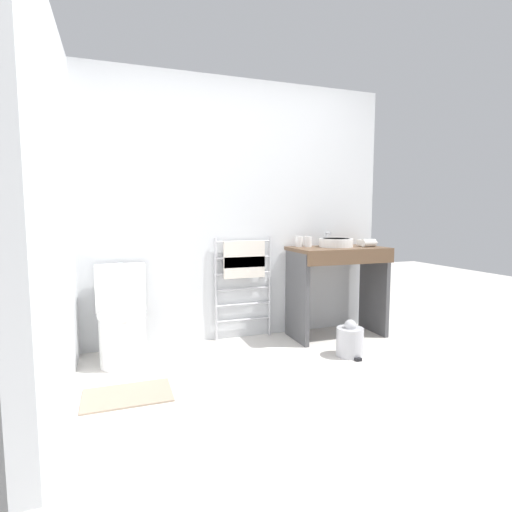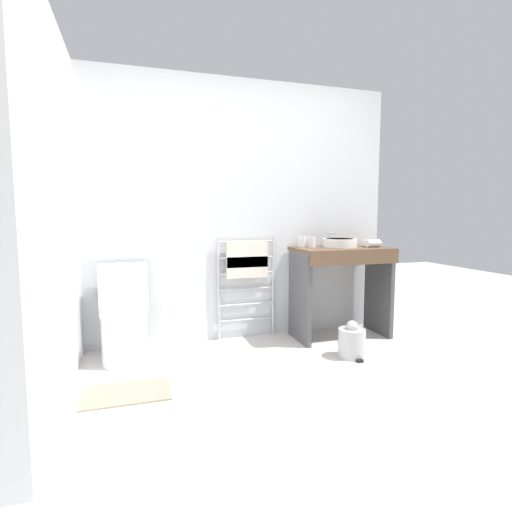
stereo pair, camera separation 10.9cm
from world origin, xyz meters
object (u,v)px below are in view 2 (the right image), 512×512
(hair_dryer, at_px, (373,243))
(trash_bin, at_px, (352,342))
(toilet, at_px, (124,319))
(sink_basin, at_px, (340,243))
(cup_near_edge, at_px, (312,242))
(towel_radiator, at_px, (247,267))
(cup_near_wall, at_px, (303,242))

(hair_dryer, relative_size, trash_bin, 0.57)
(toilet, bearing_deg, hair_dryer, -0.73)
(sink_basin, relative_size, trash_bin, 1.04)
(cup_near_edge, bearing_deg, trash_bin, -83.86)
(trash_bin, bearing_deg, toilet, 164.20)
(towel_radiator, relative_size, hair_dryer, 5.43)
(sink_basin, xyz_separation_m, hair_dryer, (0.31, -0.09, -0.01))
(toilet, distance_m, hair_dryer, 2.35)
(sink_basin, distance_m, hair_dryer, 0.32)
(sink_basin, xyz_separation_m, cup_near_edge, (-0.25, 0.08, 0.01))
(cup_near_edge, bearing_deg, hair_dryer, -17.21)
(toilet, xyz_separation_m, trash_bin, (1.79, -0.51, -0.21))
(toilet, relative_size, sink_basin, 2.41)
(towel_radiator, bearing_deg, sink_basin, -12.00)
(toilet, relative_size, cup_near_edge, 7.85)
(cup_near_edge, relative_size, hair_dryer, 0.56)
(sink_basin, bearing_deg, hair_dryer, -16.19)
(towel_radiator, bearing_deg, hair_dryer, -13.11)
(cup_near_wall, bearing_deg, cup_near_edge, -22.88)
(cup_near_wall, xyz_separation_m, hair_dryer, (0.64, -0.21, -0.01))
(sink_basin, distance_m, trash_bin, 0.98)
(sink_basin, height_order, trash_bin, sink_basin)
(sink_basin, bearing_deg, trash_bin, -108.08)
(towel_radiator, xyz_separation_m, sink_basin, (0.87, -0.18, 0.22))
(towel_radiator, relative_size, cup_near_edge, 9.70)
(cup_near_edge, height_order, trash_bin, cup_near_edge)
(hair_dryer, xyz_separation_m, trash_bin, (-0.49, -0.48, -0.77))
(sink_basin, xyz_separation_m, cup_near_wall, (-0.33, 0.12, 0.01))
(cup_near_wall, bearing_deg, sink_basin, -19.49)
(toilet, xyz_separation_m, sink_basin, (1.97, 0.06, 0.57))
(towel_radiator, height_order, cup_near_wall, cup_near_wall)
(towel_radiator, bearing_deg, trash_bin, -47.64)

